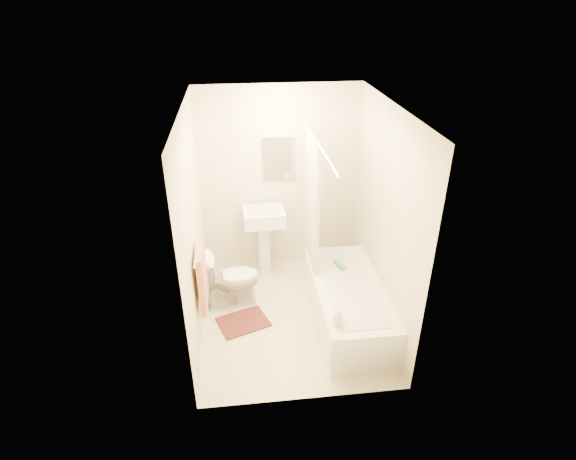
{
  "coord_description": "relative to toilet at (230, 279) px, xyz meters",
  "views": [
    {
      "loc": [
        -0.51,
        -4.07,
        3.37
      ],
      "look_at": [
        0.0,
        0.25,
        1.0
      ],
      "focal_mm": 28.0,
      "sensor_mm": 36.0,
      "label": 1
    }
  ],
  "objects": [
    {
      "name": "towel",
      "position": [
        -0.25,
        -0.59,
        0.44
      ],
      "size": [
        0.06,
        0.45,
        0.66
      ],
      "primitive_type": "cube",
      "color": "#CC7266",
      "rests_on": "towel_bar"
    },
    {
      "name": "mirror",
      "position": [
        0.68,
        0.84,
        1.16
      ],
      "size": [
        0.4,
        0.03,
        0.55
      ],
      "primitive_type": "cube",
      "color": "white",
      "rests_on": "wall_back"
    },
    {
      "name": "floor",
      "position": [
        0.68,
        -0.34,
        -0.34
      ],
      "size": [
        2.4,
        2.4,
        0.0
      ],
      "primitive_type": "plane",
      "color": "beige",
      "rests_on": "ground"
    },
    {
      "name": "shower_curtain",
      "position": [
        0.98,
        0.16,
        0.88
      ],
      "size": [
        0.04,
        0.8,
        1.55
      ],
      "primitive_type": "cube",
      "color": "silver",
      "rests_on": "curtain_rod"
    },
    {
      "name": "toilet_paper",
      "position": [
        -0.25,
        -0.22,
        0.36
      ],
      "size": [
        0.11,
        0.12,
        0.12
      ],
      "primitive_type": "cylinder",
      "rotation": [
        0.0,
        1.57,
        0.0
      ],
      "color": "white",
      "rests_on": "wall_left"
    },
    {
      "name": "bathtub",
      "position": [
        1.31,
        -0.48,
        -0.1
      ],
      "size": [
        0.73,
        1.68,
        0.47
      ],
      "primitive_type": null,
      "color": "white",
      "rests_on": "floor"
    },
    {
      "name": "towel_bar",
      "position": [
        -0.28,
        -0.59,
        0.76
      ],
      "size": [
        0.02,
        0.6,
        0.02
      ],
      "primitive_type": "cylinder",
      "rotation": [
        1.57,
        0.0,
        0.0
      ],
      "color": "silver",
      "rests_on": "wall_left"
    },
    {
      "name": "wall_left",
      "position": [
        -0.32,
        -0.34,
        0.86
      ],
      "size": [
        0.02,
        2.4,
        2.4
      ],
      "primitive_type": "cube",
      "color": "beige",
      "rests_on": "ground"
    },
    {
      "name": "toilet",
      "position": [
        0.0,
        0.0,
        0.0
      ],
      "size": [
        0.74,
        0.47,
        0.68
      ],
      "primitive_type": "imported",
      "rotation": [
        0.0,
        0.0,
        1.7
      ],
      "color": "white",
      "rests_on": "floor"
    },
    {
      "name": "wall_right",
      "position": [
        1.68,
        -0.34,
        0.86
      ],
      "size": [
        0.02,
        2.4,
        2.4
      ],
      "primitive_type": "cube",
      "color": "beige",
      "rests_on": "ground"
    },
    {
      "name": "wall_back",
      "position": [
        0.68,
        0.86,
        0.86
      ],
      "size": [
        2.0,
        0.02,
        2.4
      ],
      "primitive_type": "cube",
      "color": "beige",
      "rests_on": "ground"
    },
    {
      "name": "ceiling",
      "position": [
        0.68,
        -0.34,
        2.06
      ],
      "size": [
        2.4,
        2.4,
        0.0
      ],
      "primitive_type": "plane",
      "color": "white",
      "rests_on": "ground"
    },
    {
      "name": "curtain_rod",
      "position": [
        0.98,
        -0.24,
        1.66
      ],
      "size": [
        0.03,
        1.7,
        0.03
      ],
      "primitive_type": "cylinder",
      "rotation": [
        1.57,
        0.0,
        0.0
      ],
      "color": "silver",
      "rests_on": "wall_back"
    },
    {
      "name": "sink",
      "position": [
        0.45,
        0.63,
        0.16
      ],
      "size": [
        0.53,
        0.43,
        1.0
      ],
      "primitive_type": null,
      "rotation": [
        0.0,
        0.0,
        0.04
      ],
      "color": "white",
      "rests_on": "floor"
    },
    {
      "name": "scrub_brush",
      "position": [
        1.28,
        -0.1,
        0.15
      ],
      "size": [
        0.12,
        0.21,
        0.04
      ],
      "primitive_type": "cube",
      "rotation": [
        0.0,
        0.0,
        0.31
      ],
      "color": "green",
      "rests_on": "bathtub"
    },
    {
      "name": "soap_bottle",
      "position": [
        1.05,
        -1.1,
        0.22
      ],
      "size": [
        0.09,
        0.09,
        0.17
      ],
      "primitive_type": "imported",
      "rotation": [
        0.0,
        0.0,
        0.11
      ],
      "color": "white",
      "rests_on": "bathtub"
    },
    {
      "name": "bath_mat",
      "position": [
        0.13,
        -0.4,
        -0.33
      ],
      "size": [
        0.65,
        0.57,
        0.02
      ],
      "primitive_type": "cube",
      "rotation": [
        0.0,
        0.0,
        0.35
      ],
      "color": "#52291F",
      "rests_on": "floor"
    }
  ]
}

